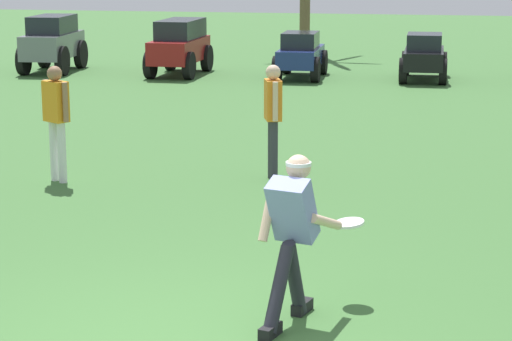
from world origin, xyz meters
The scene contains 8 objects.
frisbee_thrower centered at (0.91, 0.83, 0.80)m, with size 0.65×1.04×1.41m.
frisbee_in_flight centered at (1.31, 1.52, 0.69)m, with size 0.37×0.37×0.06m.
teammate_near_sideline centered at (-0.18, 5.96, 0.94)m, with size 0.30×0.49×1.56m.
teammate_deep centered at (-2.99, 5.27, 0.94)m, with size 0.46×0.35×1.56m.
parked_car_slot_a centered at (-7.76, 16.66, 0.74)m, with size 1.33×2.42×1.40m.
parked_car_slot_b centered at (-4.45, 16.68, 0.72)m, with size 1.17×2.41×1.34m.
parked_car_slot_c centered at (-1.43, 16.60, 0.56)m, with size 1.11×2.21×1.10m.
parked_car_slot_d centered at (1.48, 16.77, 0.56)m, with size 1.11×2.21×1.10m.
Camera 1 is at (2.16, -7.03, 3.10)m, focal length 70.00 mm.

